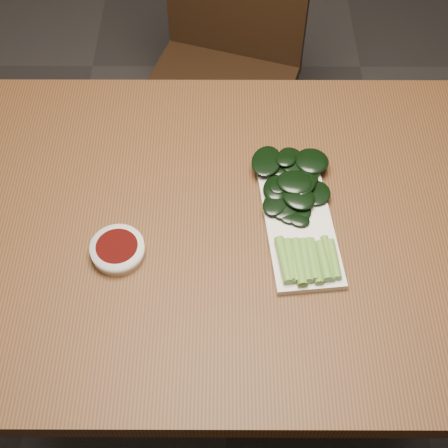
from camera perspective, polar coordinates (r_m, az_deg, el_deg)
ground at (r=1.86m, az=0.18°, el=-13.37°), size 6.00×6.00×0.00m
table at (r=1.26m, az=0.26°, el=-1.62°), size 1.40×0.80×0.75m
chair_far at (r=1.91m, az=-0.08°, el=14.28°), size 0.53×0.53×0.89m
sauce_bowl at (r=1.16m, az=-9.70°, el=-2.35°), size 0.10×0.10×0.03m
serving_plate at (r=1.20m, az=6.72°, el=0.57°), size 0.16×0.33×0.01m
gai_lan at (r=1.20m, az=6.57°, el=1.88°), size 0.18×0.33×0.03m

